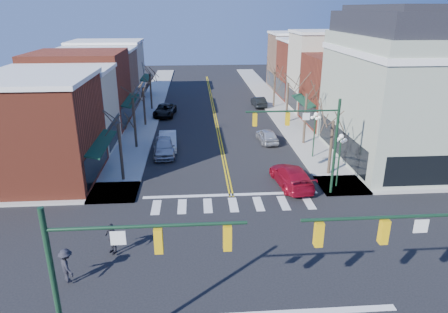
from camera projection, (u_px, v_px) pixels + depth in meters
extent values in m
plane|color=black|center=(244.00, 256.00, 22.34)|extent=(160.00, 160.00, 0.00)
cube|color=#9E9B93|center=(134.00, 144.00, 40.39)|extent=(3.50, 70.00, 0.15)
cube|color=#9E9B93|center=(304.00, 140.00, 41.60)|extent=(3.50, 70.00, 0.15)
cube|color=maroon|center=(28.00, 132.00, 30.85)|extent=(10.00, 8.50, 8.00)
cube|color=#BAB29A|center=(59.00, 111.00, 38.18)|extent=(10.00, 7.00, 7.50)
cube|color=maroon|center=(81.00, 90.00, 45.48)|extent=(10.00, 9.00, 8.50)
cube|color=#88634B|center=(97.00, 81.00, 53.31)|extent=(10.00, 7.50, 7.80)
cube|color=#BAB29A|center=(108.00, 71.00, 60.48)|extent=(10.00, 8.00, 8.20)
cube|color=maroon|center=(351.00, 91.00, 46.07)|extent=(10.00, 8.50, 8.00)
cube|color=#BAB29A|center=(330.00, 72.00, 52.96)|extent=(10.00, 7.00, 10.00)
cube|color=maroon|center=(314.00, 70.00, 60.23)|extent=(10.00, 8.00, 8.50)
cube|color=#88634B|center=(300.00, 62.00, 67.62)|extent=(10.00, 8.00, 9.00)
cube|color=#959F8A|center=(411.00, 99.00, 35.10)|extent=(12.00, 14.00, 11.00)
cube|color=white|center=(419.00, 51.00, 33.67)|extent=(12.25, 14.25, 0.50)
cube|color=black|center=(424.00, 23.00, 32.87)|extent=(11.40, 13.40, 1.80)
cube|color=black|center=(426.00, 8.00, 32.48)|extent=(9.80, 11.80, 0.60)
cylinder|color=#14331E|center=(57.00, 301.00, 13.65)|extent=(0.20, 0.20, 7.20)
cylinder|color=#14331E|center=(147.00, 226.00, 12.90)|extent=(6.50, 0.12, 0.12)
cube|color=gold|center=(159.00, 240.00, 13.11)|extent=(0.28, 0.28, 0.90)
cube|color=gold|center=(227.00, 238.00, 13.27)|extent=(0.28, 0.28, 0.90)
cylinder|color=#14331E|center=(395.00, 217.00, 13.47)|extent=(6.50, 0.12, 0.12)
cube|color=gold|center=(384.00, 231.00, 13.64)|extent=(0.28, 0.28, 0.90)
cube|color=gold|center=(319.00, 234.00, 13.49)|extent=(0.28, 0.28, 0.90)
cylinder|color=#14331E|center=(335.00, 148.00, 28.50)|extent=(0.20, 0.20, 7.20)
cylinder|color=#14331E|center=(293.00, 111.00, 27.30)|extent=(6.50, 0.12, 0.12)
cube|color=gold|center=(288.00, 119.00, 27.47)|extent=(0.28, 0.28, 0.90)
cube|color=gold|center=(255.00, 120.00, 27.31)|extent=(0.28, 0.28, 0.90)
cylinder|color=#14331E|center=(338.00, 163.00, 30.15)|extent=(0.12, 0.12, 4.00)
sphere|color=white|center=(341.00, 136.00, 29.40)|extent=(0.36, 0.36, 0.36)
cylinder|color=#14331E|center=(314.00, 137.00, 36.22)|extent=(0.12, 0.12, 4.00)
sphere|color=white|center=(316.00, 114.00, 35.47)|extent=(0.36, 0.36, 0.36)
cylinder|color=#382B21|center=(121.00, 153.00, 31.20)|extent=(0.24, 0.24, 4.76)
cylinder|color=#382B21|center=(135.00, 124.00, 38.63)|extent=(0.24, 0.24, 5.04)
cylinder|color=#382B21|center=(144.00, 107.00, 46.19)|extent=(0.24, 0.24, 4.55)
cylinder|color=#382B21|center=(151.00, 92.00, 53.61)|extent=(0.24, 0.24, 4.90)
cylinder|color=#382B21|center=(331.00, 149.00, 32.39)|extent=(0.24, 0.24, 4.62)
cylinder|color=#382B21|center=(305.00, 120.00, 39.77)|extent=(0.24, 0.24, 5.18)
cylinder|color=#382B21|center=(287.00, 103.00, 47.30)|extent=(0.24, 0.24, 4.83)
cylinder|color=#382B21|center=(274.00, 90.00, 54.75)|extent=(0.24, 0.24, 4.97)
imported|color=#AAA9AE|center=(164.00, 147.00, 37.38)|extent=(2.34, 5.03, 1.67)
imported|color=silver|center=(168.00, 141.00, 39.17)|extent=(1.93, 4.88, 1.58)
imported|color=black|center=(165.00, 110.00, 51.10)|extent=(2.94, 5.48, 1.46)
imported|color=maroon|center=(291.00, 176.00, 30.92)|extent=(2.86, 5.76, 1.61)
imported|color=silver|center=(267.00, 136.00, 41.01)|extent=(1.99, 4.28, 1.42)
imported|color=black|center=(259.00, 102.00, 55.83)|extent=(1.79, 4.37, 1.41)
imported|color=black|center=(112.00, 238.00, 22.10)|extent=(1.09, 1.02, 1.81)
imported|color=black|center=(67.00, 266.00, 19.73)|extent=(1.24, 1.36, 1.83)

